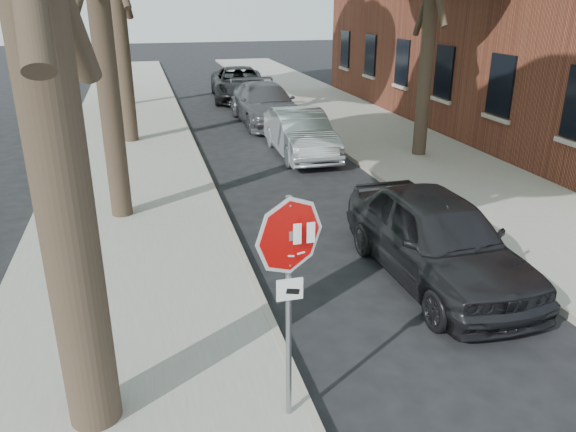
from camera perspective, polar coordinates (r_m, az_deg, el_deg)
name	(u,v)px	position (r m, az deg, el deg)	size (l,w,h in m)	color
ground	(346,410)	(6.98, 5.96, -19.05)	(120.00, 120.00, 0.00)	black
sidewalk_left	(128,158)	(17.52, -15.91, 5.74)	(4.00, 55.00, 0.12)	gray
sidewalk_right	(391,140)	(19.26, 10.39, 7.56)	(4.00, 55.00, 0.12)	gray
curb_left	(197,153)	(17.59, -9.21, 6.35)	(0.12, 55.00, 0.13)	#9E9384
curb_right	(333,144)	(18.50, 4.56, 7.30)	(0.12, 55.00, 0.13)	#9E9384
stop_sign	(289,269)	(5.69, 0.14, -5.39)	(0.76, 0.34, 2.61)	gray
car_a	(437,238)	(9.72, 14.90, -2.15)	(1.79, 4.46, 1.52)	black
car_b	(300,133)	(17.14, 1.27, 8.38)	(1.46, 4.19, 1.38)	#A9ADB2
car_c	(265,104)	(21.84, -2.36, 11.31)	(2.08, 5.12, 1.49)	#46464B
car_d	(239,84)	(27.24, -4.96, 13.24)	(2.49, 5.40, 1.50)	black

